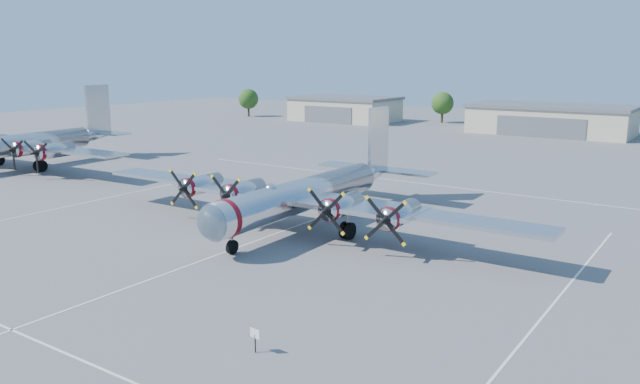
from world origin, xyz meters
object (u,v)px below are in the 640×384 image
Objects in this scene: hangar_center at (551,119)px; tree_far_west at (248,99)px; main_bomber_b29 at (309,225)px; bomber_west at (31,167)px; hangar_west at (345,109)px; info_placard at (255,336)px; tree_west at (443,103)px.

tree_far_west is (-70.00, -3.96, 1.51)m from hangar_center.
main_bomber_b29 is 1.08× the size of bomber_west.
hangar_west is at bearing 180.00° from hangar_center.
hangar_center is 0.75× the size of bomber_west.
main_bomber_b29 is 46.58m from bomber_west.
hangar_west reaches higher than main_bomber_b29.
hangar_west reaches higher than bomber_west.
tree_far_west is 5.64× the size of info_placard.
info_placard is (81.91, -94.88, -3.39)m from tree_far_west.
hangar_west is at bearing 126.25° from info_placard.
tree_west is 5.64× the size of info_placard.
hangar_center is (45.00, -0.00, -0.00)m from hangar_west.
hangar_center reaches higher than main_bomber_b29.
hangar_center is 4.31× the size of tree_west.
tree_far_west is at bearing -165.07° from tree_west.
tree_far_west is at bearing -176.76° from hangar_center.
bomber_west is at bearing -121.43° from hangar_center.
tree_west is 0.16× the size of main_bomber_b29.
hangar_west is at bearing -158.11° from tree_west.
hangar_west is at bearing 9.01° from tree_far_west.
info_placard is (11.32, -20.40, 0.83)m from main_bomber_b29.
hangar_center is 88.01m from bomber_west.
hangar_center is 99.58m from info_placard.
tree_far_west is 75.21m from bomber_west.
hangar_west is 114.07m from info_placard.
hangar_center is 26.30m from tree_west.
tree_far_west is 1.00× the size of tree_west.
hangar_center is at bearing 3.24° from tree_far_west.
hangar_west is 75.12m from bomber_west.
hangar_west is 90.77m from main_bomber_b29.
info_placard is at bearing -70.95° from tree_west.
main_bomber_b29 is (70.59, -74.48, -4.22)m from tree_far_west.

